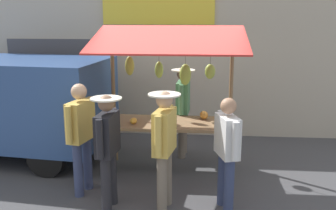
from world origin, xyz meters
TOP-DOWN VIEW (x-y plane):
  - ground_plane at (0.00, 0.00)m, footprint 40.00×40.00m
  - street_backdrop at (0.06, -2.20)m, footprint 9.00×0.30m
  - market_stall at (-0.01, -0.03)m, footprint 2.50×1.46m
  - vendor_with_sunhat at (-0.19, -0.75)m, footprint 0.44×0.72m
  - shopper_with_shopping_bag at (1.25, 0.99)m, footprint 0.33×0.70m
  - shopper_in_striped_shirt at (-0.90, 1.33)m, footprint 0.35×0.67m
  - shopper_in_grey_tee at (0.73, 1.44)m, footprint 0.42×0.70m
  - shopper_with_ponytail at (-0.05, 1.39)m, footprint 0.44×0.71m

SIDE VIEW (x-z plane):
  - ground_plane at x=0.00m, z-range 0.00..0.00m
  - shopper_in_striped_shirt at x=-0.90m, z-range 0.12..1.73m
  - shopper_in_grey_tee at x=0.73m, z-range 0.15..1.79m
  - shopper_with_shopping_bag at x=1.25m, z-range 0.14..1.85m
  - shopper_with_ponytail at x=-0.05m, z-range 0.16..1.86m
  - vendor_with_sunhat at x=-0.19m, z-range 0.17..1.88m
  - market_stall at x=-0.01m, z-range 0.30..2.79m
  - street_backdrop at x=0.06m, z-range 0.00..3.40m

